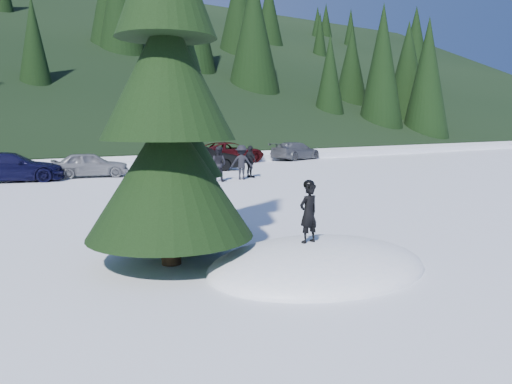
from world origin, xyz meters
TOP-DOWN VIEW (x-y plane):
  - ground at (0.00, 0.00)m, footprint 200.00×200.00m
  - snow_mound at (0.00, 0.00)m, footprint 4.48×3.52m
  - spruce_tall at (-2.20, 1.80)m, footprint 3.20×3.20m
  - spruce_short at (-1.20, 3.20)m, footprint 2.20×2.20m
  - child_skier at (-0.13, 0.14)m, footprint 0.42×0.29m
  - adult_0 at (5.50, 13.22)m, footprint 0.94×1.01m
  - adult_1 at (7.64, 13.74)m, footprint 0.42×0.95m
  - adult_2 at (6.82, 13.27)m, footprint 1.23×1.13m
  - car_3 at (-2.57, 18.60)m, footprint 5.08×3.13m
  - car_4 at (1.08, 18.48)m, footprint 4.01×2.48m
  - car_5 at (7.18, 18.23)m, footprint 4.66×2.43m
  - car_6 at (11.59, 22.27)m, footprint 5.25×2.65m
  - car_7 at (17.07, 21.85)m, footprint 4.85×3.00m

SIDE VIEW (x-z plane):
  - ground at x=0.00m, z-range 0.00..0.00m
  - snow_mound at x=0.00m, z-range -0.48..0.48m
  - car_4 at x=1.08m, z-range 0.00..1.27m
  - car_7 at x=17.07m, z-range 0.00..1.31m
  - car_3 at x=-2.57m, z-range 0.00..1.37m
  - car_6 at x=11.59m, z-range 0.00..1.42m
  - car_5 at x=7.18m, z-range 0.00..1.46m
  - adult_1 at x=7.64m, z-range 0.00..1.61m
  - adult_0 at x=5.50m, z-range 0.00..1.64m
  - adult_2 at x=6.82m, z-range 0.00..1.66m
  - child_skier at x=-0.13m, z-range 0.48..1.61m
  - spruce_short at x=-1.20m, z-range -0.58..4.79m
  - spruce_tall at x=-2.20m, z-range -0.98..7.62m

